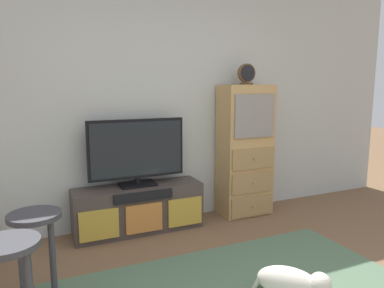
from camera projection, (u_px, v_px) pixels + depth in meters
back_wall at (157, 97)px, 3.85m from camera, size 6.40×0.12×2.70m
media_console at (139, 209)px, 3.67m from camera, size 1.29×0.38×0.47m
television at (137, 151)px, 3.59m from camera, size 0.97×0.22×0.67m
side_cabinet at (245, 151)px, 4.11m from camera, size 0.58×0.38×1.48m
desk_clock at (247, 74)px, 3.95m from camera, size 0.20×0.08×0.23m
bar_stool_near at (8, 272)px, 1.90m from camera, size 0.34×0.34×0.67m
bar_stool_far at (36, 237)px, 2.37m from camera, size 0.34×0.34×0.65m
dog at (292, 283)px, 2.51m from camera, size 0.44×0.47×0.23m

